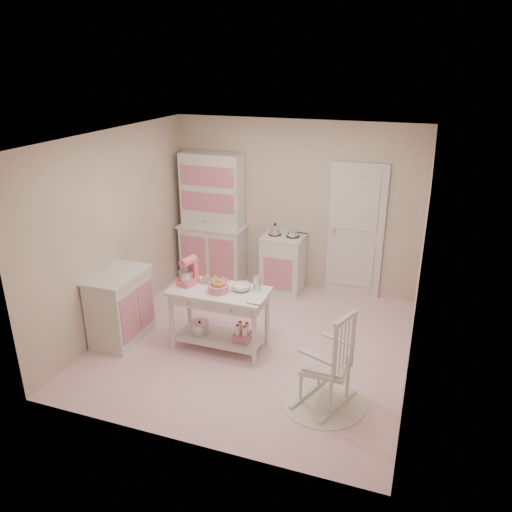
{
  "coord_description": "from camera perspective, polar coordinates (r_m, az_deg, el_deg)",
  "views": [
    {
      "loc": [
        1.88,
        -5.22,
        3.4
      ],
      "look_at": [
        -0.05,
        0.27,
        1.09
      ],
      "focal_mm": 35.0,
      "sensor_mm": 36.0,
      "label": 1
    }
  ],
  "objects": [
    {
      "name": "stove",
      "position": [
        7.69,
        3.13,
        -0.86
      ],
      "size": [
        0.62,
        0.57,
        0.92
      ],
      "primitive_type": "cube",
      "color": "white",
      "rests_on": "ground"
    },
    {
      "name": "room_shell",
      "position": [
        5.82,
        -0.37,
        4.12
      ],
      "size": [
        3.84,
        3.84,
        2.62
      ],
      "color": "pink",
      "rests_on": "ground"
    },
    {
      "name": "mixing_bowl",
      "position": [
        6.01,
        -1.71,
        -3.6
      ],
      "size": [
        0.23,
        0.23,
        0.07
      ],
      "primitive_type": "imported",
      "color": "silver",
      "rests_on": "work_table"
    },
    {
      "name": "rocking_chair",
      "position": [
        5.26,
        7.98,
        -11.39
      ],
      "size": [
        0.71,
        0.84,
        1.1
      ],
      "primitive_type": "cube",
      "rotation": [
        0.0,
        0.0,
        -0.37
      ],
      "color": "white",
      "rests_on": "ground"
    },
    {
      "name": "base_cabinet",
      "position": [
        6.6,
        -15.25,
        -5.63
      ],
      "size": [
        0.54,
        0.84,
        0.92
      ],
      "primitive_type": "cube",
      "color": "white",
      "rests_on": "ground"
    },
    {
      "name": "bread_basket",
      "position": [
        5.99,
        -4.3,
        -3.69
      ],
      "size": [
        0.25,
        0.25,
        0.09
      ],
      "primitive_type": "cylinder",
      "color": "#CF778F",
      "rests_on": "work_table"
    },
    {
      "name": "work_table",
      "position": [
        6.24,
        -4.18,
        -7.18
      ],
      "size": [
        1.2,
        0.6,
        0.8
      ],
      "primitive_type": "cube",
      "color": "white",
      "rests_on": "ground"
    },
    {
      "name": "lace_rug",
      "position": [
        5.58,
        7.68,
        -16.09
      ],
      "size": [
        0.92,
        0.92,
        0.01
      ],
      "primitive_type": "cylinder",
      "color": "white",
      "rests_on": "ground"
    },
    {
      "name": "recipe_book",
      "position": [
        5.8,
        -0.65,
        -4.89
      ],
      "size": [
        0.18,
        0.24,
        0.02
      ],
      "primitive_type": "imported",
      "rotation": [
        0.0,
        0.0,
        -0.06
      ],
      "color": "silver",
      "rests_on": "work_table"
    },
    {
      "name": "metal_pitcher",
      "position": [
        6.01,
        0.17,
        -3.12
      ],
      "size": [
        0.1,
        0.1,
        0.17
      ],
      "primitive_type": "cylinder",
      "color": "silver",
      "rests_on": "work_table"
    },
    {
      "name": "door",
      "position": [
        7.54,
        11.33,
        2.8
      ],
      "size": [
        0.82,
        0.05,
        2.04
      ],
      "primitive_type": "cube",
      "color": "white",
      "rests_on": "ground"
    },
    {
      "name": "cookie_tray",
      "position": [
        6.26,
        -4.89,
        -2.92
      ],
      "size": [
        0.34,
        0.24,
        0.02
      ],
      "primitive_type": "cube",
      "color": "silver",
      "rests_on": "work_table"
    },
    {
      "name": "hutch",
      "position": [
        7.93,
        -5.04,
        4.25
      ],
      "size": [
        1.06,
        0.5,
        2.08
      ],
      "primitive_type": "cube",
      "color": "white",
      "rests_on": "ground"
    },
    {
      "name": "stand_mixer",
      "position": [
        6.17,
        -7.83,
        -1.78
      ],
      "size": [
        0.27,
        0.32,
        0.34
      ],
      "primitive_type": "cube",
      "rotation": [
        0.0,
        0.0,
        -0.26
      ],
      "color": "#EB6379",
      "rests_on": "work_table"
    }
  ]
}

